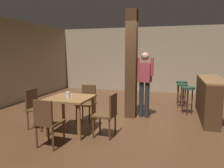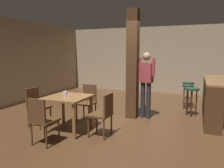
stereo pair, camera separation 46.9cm
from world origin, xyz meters
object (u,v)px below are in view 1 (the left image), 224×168
object	(u,v)px
chair_east	(108,113)
bar_stool_near	(188,94)
bar_stool_mid	(182,90)
dining_table	(70,104)
bar_counter	(207,98)
chair_west	(36,106)
napkin_cup	(68,95)
chair_south	(47,121)
standing_person	(145,80)
salt_shaker	(72,96)
bar_stool_far	(182,87)
chair_north	(87,101)

from	to	relation	value
chair_east	bar_stool_near	world-z (taller)	chair_east
bar_stool_near	bar_stool_mid	xyz separation A→B (m)	(-0.14, 0.70, -0.03)
dining_table	bar_stool_mid	bearing A→B (deg)	51.00
dining_table	bar_counter	xyz separation A→B (m)	(2.97, 2.03, -0.10)
chair_west	napkin_cup	world-z (taller)	napkin_cup
chair_south	standing_person	xyz separation A→B (m)	(1.40, 2.40, 0.50)
napkin_cup	bar_stool_near	bearing A→B (deg)	42.36
chair_east	napkin_cup	bearing A→B (deg)	-176.47
chair_south	standing_person	distance (m)	2.82
salt_shaker	bar_stool_mid	size ratio (longest dim) A/B	0.11
bar_stool_near	salt_shaker	bearing A→B (deg)	-136.14
chair_south	napkin_cup	distance (m)	0.82
chair_east	bar_stool_far	bearing A→B (deg)	66.16
chair_east	napkin_cup	xyz separation A→B (m)	(-0.86, -0.05, 0.33)
dining_table	napkin_cup	bearing A→B (deg)	-95.58
napkin_cup	bar_counter	world-z (taller)	bar_counter
chair_south	standing_person	size ratio (longest dim) A/B	0.52
chair_north	napkin_cup	distance (m)	1.01
dining_table	bar_stool_far	xyz separation A→B (m)	(2.34, 3.35, -0.05)
chair_south	bar_counter	size ratio (longest dim) A/B	0.39
dining_table	bar_stool_far	distance (m)	4.09
chair_east	salt_shaker	world-z (taller)	chair_east
chair_south	bar_counter	distance (m)	4.13
chair_north	bar_stool_near	xyz separation A→B (m)	(2.47, 1.32, 0.08)
chair_east	bar_stool_mid	bearing A→B (deg)	62.86
chair_west	standing_person	distance (m)	2.76
napkin_cup	bar_stool_near	xyz separation A→B (m)	(2.49, 2.27, -0.25)
dining_table	bar_counter	distance (m)	3.59
salt_shaker	chair_west	bearing A→B (deg)	172.97
chair_north	bar_counter	bearing A→B (deg)	21.21
standing_person	bar_stool_far	xyz separation A→B (m)	(0.98, 1.77, -0.42)
standing_person	bar_stool_far	distance (m)	2.07
napkin_cup	bar_stool_far	xyz separation A→B (m)	(2.35, 3.43, -0.25)
chair_east	bar_stool_mid	distance (m)	3.28
bar_stool_far	chair_north	bearing A→B (deg)	-133.23
dining_table	chair_south	world-z (taller)	chair_south
dining_table	bar_stool_far	bearing A→B (deg)	55.06
dining_table	chair_south	bearing A→B (deg)	-92.37
chair_east	salt_shaker	size ratio (longest dim) A/B	10.54
napkin_cup	bar_stool_far	size ratio (longest dim) A/B	0.16
standing_person	bar_counter	xyz separation A→B (m)	(1.60, 0.45, -0.47)
standing_person	chair_west	bearing A→B (deg)	-144.94
standing_person	bar_stool_mid	xyz separation A→B (m)	(0.99, 1.32, -0.45)
dining_table	bar_stool_mid	size ratio (longest dim) A/B	1.19
bar_counter	bar_stool_near	size ratio (longest dim) A/B	2.96
bar_counter	chair_north	bearing A→B (deg)	-158.79
bar_stool_far	bar_stool_near	bearing A→B (deg)	-82.92
dining_table	bar_stool_mid	distance (m)	3.73
chair_south	bar_stool_near	world-z (taller)	chair_south
dining_table	chair_east	bearing A→B (deg)	-1.23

